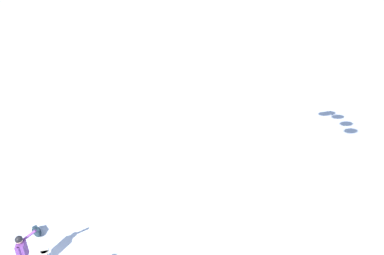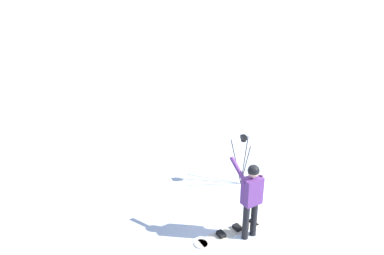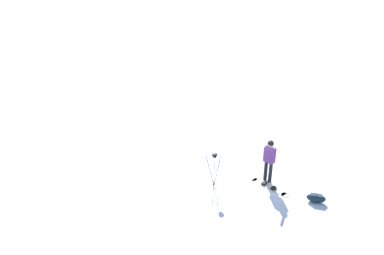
# 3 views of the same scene
# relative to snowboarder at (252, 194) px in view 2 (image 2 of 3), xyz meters

# --- Properties ---
(ground_plane) EXTENTS (300.00, 300.00, 0.00)m
(ground_plane) POSITION_rel_snowboarder_xyz_m (-0.57, -0.23, -1.09)
(ground_plane) COLOR white
(snowboarder) EXTENTS (0.57, 0.66, 1.80)m
(snowboarder) POSITION_rel_snowboarder_xyz_m (0.00, 0.00, 0.00)
(snowboarder) COLOR black
(snowboarder) RESTS_ON ground_plane
(snowboard) EXTENTS (1.73, 0.54, 0.10)m
(snowboard) POSITION_rel_snowboarder_xyz_m (0.35, -0.24, -1.07)
(snowboard) COLOR beige
(snowboard) RESTS_ON ground_plane
(camera_tripod) EXTENTS (0.53, 0.56, 1.43)m
(camera_tripod) POSITION_rel_snowboarder_xyz_m (-0.82, -1.98, -0.08)
(camera_tripod) COLOR #262628
(camera_tripod) RESTS_ON ground_plane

